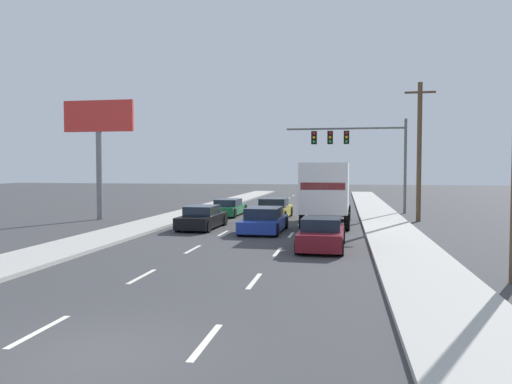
{
  "coord_description": "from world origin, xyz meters",
  "views": [
    {
      "loc": [
        4.18,
        -7.47,
        3.19
      ],
      "look_at": [
        -0.11,
        16.59,
        2.05
      ],
      "focal_mm": 34.42,
      "sensor_mm": 36.0,
      "label": 1
    }
  ],
  "objects": [
    {
      "name": "ground_plane",
      "position": [
        0.0,
        25.0,
        0.0
      ],
      "size": [
        140.0,
        140.0,
        0.0
      ],
      "primitive_type": "plane",
      "color": "#3D3D3F"
    },
    {
      "name": "sidewalk_right",
      "position": [
        6.6,
        20.0,
        0.07
      ],
      "size": [
        2.69,
        80.0,
        0.14
      ],
      "primitive_type": "cube",
      "color": "#B2AFA8",
      "rests_on": "ground_plane"
    },
    {
      "name": "sidewalk_left",
      "position": [
        -6.6,
        20.0,
        0.07
      ],
      "size": [
        2.69,
        80.0,
        0.14
      ],
      "primitive_type": "cube",
      "color": "#B2AFA8",
      "rests_on": "ground_plane"
    },
    {
      "name": "lane_markings",
      "position": [
        0.0,
        23.65,
        0.0
      ],
      "size": [
        3.54,
        57.0,
        0.01
      ],
      "color": "silver",
      "rests_on": "ground_plane"
    },
    {
      "name": "car_green",
      "position": [
        -3.6,
        25.27,
        0.53
      ],
      "size": [
        1.84,
        4.6,
        1.14
      ],
      "color": "#196B38",
      "rests_on": "ground_plane"
    },
    {
      "name": "car_black",
      "position": [
        -3.26,
        17.8,
        0.56
      ],
      "size": [
        1.88,
        4.33,
        1.23
      ],
      "color": "black",
      "rests_on": "ground_plane"
    },
    {
      "name": "car_yellow",
      "position": [
        -0.25,
        24.01,
        0.59
      ],
      "size": [
        2.07,
        4.26,
        1.3
      ],
      "color": "yellow",
      "rests_on": "ground_plane"
    },
    {
      "name": "car_blue",
      "position": [
        0.22,
        17.0,
        0.58
      ],
      "size": [
        2.05,
        4.46,
        1.25
      ],
      "color": "#1E389E",
      "rests_on": "ground_plane"
    },
    {
      "name": "box_truck",
      "position": [
        3.27,
        20.4,
        2.0
      ],
      "size": [
        2.73,
        8.18,
        3.51
      ],
      "color": "white",
      "rests_on": "ground_plane"
    },
    {
      "name": "car_maroon",
      "position": [
        3.34,
        12.15,
        0.58
      ],
      "size": [
        1.86,
        4.05,
        1.27
      ],
      "color": "maroon",
      "rests_on": "ground_plane"
    },
    {
      "name": "traffic_signal_mast",
      "position": [
        4.62,
        29.04,
        5.1
      ],
      "size": [
        8.65,
        0.69,
        6.8
      ],
      "color": "#595B56",
      "rests_on": "ground_plane"
    },
    {
      "name": "utility_pole_mid",
      "position": [
        8.69,
        23.53,
        4.34
      ],
      "size": [
        1.8,
        0.28,
        8.41
      ],
      "color": "brown",
      "rests_on": "ground_plane"
    },
    {
      "name": "roadside_billboard",
      "position": [
        -11.0,
        21.24,
        5.46
      ],
      "size": [
        4.62,
        0.36,
        7.5
      ],
      "color": "slate",
      "rests_on": "ground_plane"
    }
  ]
}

